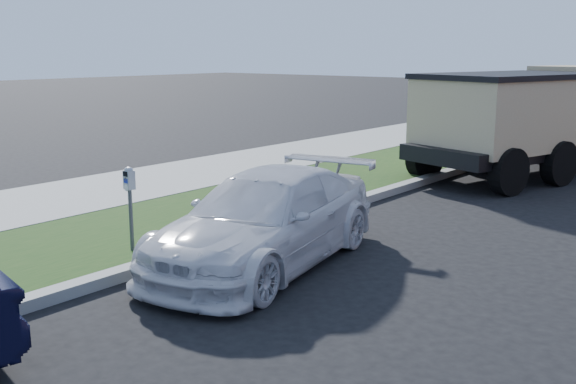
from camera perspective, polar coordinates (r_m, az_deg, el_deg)
The scene contains 5 objects.
ground at distance 8.01m, azimuth 3.34°, elevation -9.49°, with size 120.00×120.00×0.00m, color black.
streetside at distance 13.08m, azimuth -11.52°, elevation -0.92°, with size 6.12×50.00×0.15m.
parking_meter at distance 9.67m, azimuth -13.26°, elevation 0.12°, with size 0.18×0.13×1.22m.
white_wagon at distance 9.28m, azimuth -1.67°, elevation -2.32°, with size 1.79×4.40×1.28m, color silver.
dump_truck at distance 17.10m, azimuth 20.47°, elevation 6.14°, with size 3.99×6.84×2.53m.
Camera 1 is at (4.32, -6.08, 2.92)m, focal length 42.00 mm.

